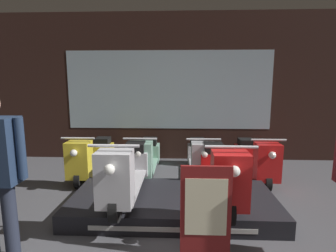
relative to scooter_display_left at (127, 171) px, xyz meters
name	(u,v)px	position (x,y,z in m)	size (l,w,h in m)	color
shop_wall_back	(169,88)	(0.44, 2.56, 1.04)	(8.12, 0.09, 3.20)	#331E19
display_platform	(173,203)	(0.60, 0.03, -0.45)	(2.69, 1.25, 0.23)	black
scooter_display_left	(127,171)	(0.00, 0.00, 0.00)	(0.54, 1.77, 0.85)	black
scooter_display_right	(220,173)	(1.21, 0.00, 0.00)	(0.54, 1.77, 0.85)	black
scooter_backrow_0	(92,157)	(-0.94, 1.41, -0.23)	(0.54, 1.77, 0.85)	black
scooter_backrow_1	(146,158)	(0.06, 1.41, -0.23)	(0.54, 1.77, 0.85)	black
scooter_backrow_2	(200,159)	(1.06, 1.41, -0.23)	(0.54, 1.77, 0.85)	black
scooter_backrow_3	(255,159)	(2.07, 1.41, -0.23)	(0.54, 1.77, 0.85)	black
price_sign_board	(206,213)	(0.94, -0.92, -0.08)	(0.49, 0.04, 0.94)	maroon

